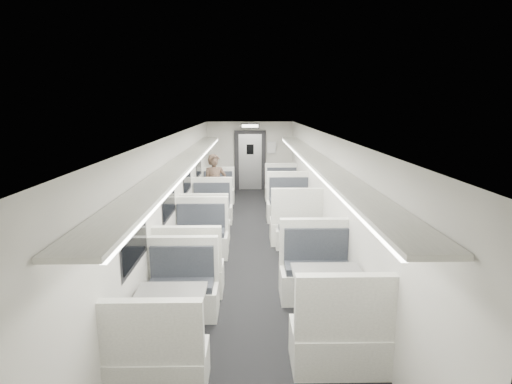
{
  "coord_description": "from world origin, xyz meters",
  "views": [
    {
      "loc": [
        -0.04,
        -8.03,
        2.94
      ],
      "look_at": [
        0.11,
        0.56,
        1.07
      ],
      "focal_mm": 28.0,
      "sensor_mm": 36.0,
      "label": 1
    }
  ],
  "objects_px": {
    "booth_left_a": "(216,196)",
    "booth_right_b": "(293,213)",
    "passenger": "(215,186)",
    "booth_right_a": "(284,193)",
    "booth_left_d": "(172,318)",
    "vestibule_door": "(250,161)",
    "booth_right_d": "(327,299)",
    "booth_right_c": "(303,242)",
    "booth_left_b": "(209,216)",
    "exit_sign": "(250,126)",
    "booth_left_c": "(196,251)"
  },
  "relations": [
    {
      "from": "booth_left_a",
      "to": "booth_right_b",
      "type": "distance_m",
      "value": 2.92
    },
    {
      "from": "passenger",
      "to": "booth_right_a",
      "type": "bearing_deg",
      "value": 18.24
    },
    {
      "from": "booth_right_a",
      "to": "passenger",
      "type": "xyz_separation_m",
      "value": [
        -1.94,
        -1.29,
        0.47
      ]
    },
    {
      "from": "booth_left_d",
      "to": "booth_left_a",
      "type": "bearing_deg",
      "value": 90.0
    },
    {
      "from": "booth_left_d",
      "to": "booth_right_b",
      "type": "distance_m",
      "value": 5.1
    },
    {
      "from": "booth_left_a",
      "to": "vestibule_door",
      "type": "bearing_deg",
      "value": 69.21
    },
    {
      "from": "booth_left_d",
      "to": "vestibule_door",
      "type": "relative_size",
      "value": 0.99
    },
    {
      "from": "booth_right_b",
      "to": "booth_right_d",
      "type": "height_order",
      "value": "booth_right_b"
    },
    {
      "from": "booth_left_d",
      "to": "booth_right_c",
      "type": "height_order",
      "value": "booth_left_d"
    },
    {
      "from": "booth_left_b",
      "to": "exit_sign",
      "type": "relative_size",
      "value": 3.42
    },
    {
      "from": "passenger",
      "to": "booth_right_d",
      "type": "bearing_deg",
      "value": -85.68
    },
    {
      "from": "booth_left_a",
      "to": "booth_right_c",
      "type": "distance_m",
      "value": 4.46
    },
    {
      "from": "booth_left_b",
      "to": "passenger",
      "type": "relative_size",
      "value": 1.24
    },
    {
      "from": "booth_right_c",
      "to": "exit_sign",
      "type": "height_order",
      "value": "exit_sign"
    },
    {
      "from": "booth_left_c",
      "to": "booth_left_d",
      "type": "relative_size",
      "value": 1.05
    },
    {
      "from": "booth_left_a",
      "to": "booth_left_b",
      "type": "height_order",
      "value": "booth_left_b"
    },
    {
      "from": "booth_right_c",
      "to": "passenger",
      "type": "relative_size",
      "value": 1.15
    },
    {
      "from": "booth_left_d",
      "to": "booth_right_a",
      "type": "bearing_deg",
      "value": 74.34
    },
    {
      "from": "vestibule_door",
      "to": "exit_sign",
      "type": "relative_size",
      "value": 3.39
    },
    {
      "from": "booth_left_c",
      "to": "booth_right_a",
      "type": "relative_size",
      "value": 1.02
    },
    {
      "from": "booth_right_c",
      "to": "passenger",
      "type": "xyz_separation_m",
      "value": [
        -1.94,
        3.0,
        0.5
      ]
    },
    {
      "from": "booth_left_d",
      "to": "vestibule_door",
      "type": "distance_m",
      "value": 9.54
    },
    {
      "from": "vestibule_door",
      "to": "booth_right_c",
      "type": "bearing_deg",
      "value": -81.41
    },
    {
      "from": "booth_left_b",
      "to": "passenger",
      "type": "bearing_deg",
      "value": 87.28
    },
    {
      "from": "booth_right_d",
      "to": "exit_sign",
      "type": "height_order",
      "value": "exit_sign"
    },
    {
      "from": "vestibule_door",
      "to": "exit_sign",
      "type": "height_order",
      "value": "exit_sign"
    },
    {
      "from": "booth_left_c",
      "to": "passenger",
      "type": "bearing_deg",
      "value": 89.08
    },
    {
      "from": "booth_left_a",
      "to": "booth_left_c",
      "type": "relative_size",
      "value": 0.93
    },
    {
      "from": "booth_left_c",
      "to": "vestibule_door",
      "type": "xyz_separation_m",
      "value": [
        1.0,
        7.2,
        0.65
      ]
    },
    {
      "from": "booth_right_a",
      "to": "booth_right_c",
      "type": "xyz_separation_m",
      "value": [
        0.0,
        -4.29,
        -0.03
      ]
    },
    {
      "from": "booth_left_c",
      "to": "booth_right_d",
      "type": "height_order",
      "value": "booth_right_d"
    },
    {
      "from": "booth_left_d",
      "to": "vestibule_door",
      "type": "bearing_deg",
      "value": 83.97
    },
    {
      "from": "booth_right_c",
      "to": "passenger",
      "type": "distance_m",
      "value": 3.61
    },
    {
      "from": "booth_left_d",
      "to": "booth_left_c",
      "type": "bearing_deg",
      "value": 90.0
    },
    {
      "from": "booth_right_d",
      "to": "passenger",
      "type": "height_order",
      "value": "passenger"
    },
    {
      "from": "booth_left_a",
      "to": "booth_left_d",
      "type": "height_order",
      "value": "booth_left_d"
    },
    {
      "from": "booth_right_b",
      "to": "booth_right_c",
      "type": "height_order",
      "value": "booth_right_b"
    },
    {
      "from": "booth_right_c",
      "to": "vestibule_door",
      "type": "height_order",
      "value": "vestibule_door"
    },
    {
      "from": "passenger",
      "to": "exit_sign",
      "type": "xyz_separation_m",
      "value": [
        0.94,
        3.13,
        1.43
      ]
    },
    {
      "from": "booth_left_b",
      "to": "booth_right_b",
      "type": "relative_size",
      "value": 0.91
    },
    {
      "from": "booth_right_b",
      "to": "booth_left_b",
      "type": "bearing_deg",
      "value": -178.09
    },
    {
      "from": "booth_right_b",
      "to": "booth_right_c",
      "type": "xyz_separation_m",
      "value": [
        0.0,
        -1.85,
        -0.07
      ]
    },
    {
      "from": "booth_right_b",
      "to": "passenger",
      "type": "relative_size",
      "value": 1.37
    },
    {
      "from": "passenger",
      "to": "exit_sign",
      "type": "relative_size",
      "value": 2.75
    },
    {
      "from": "booth_left_d",
      "to": "booth_right_b",
      "type": "height_order",
      "value": "booth_right_b"
    },
    {
      "from": "booth_right_c",
      "to": "booth_right_d",
      "type": "height_order",
      "value": "booth_right_d"
    },
    {
      "from": "booth_left_b",
      "to": "booth_right_c",
      "type": "bearing_deg",
      "value": -41.77
    },
    {
      "from": "booth_left_b",
      "to": "booth_left_d",
      "type": "xyz_separation_m",
      "value": [
        0.0,
        -4.63,
        -0.01
      ]
    },
    {
      "from": "booth_left_a",
      "to": "booth_right_d",
      "type": "relative_size",
      "value": 0.88
    },
    {
      "from": "booth_left_c",
      "to": "booth_right_a",
      "type": "height_order",
      "value": "booth_left_c"
    }
  ]
}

